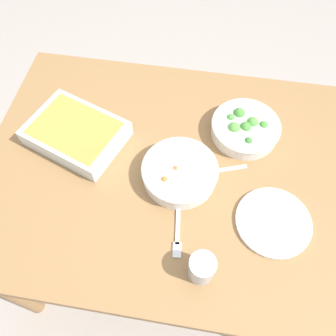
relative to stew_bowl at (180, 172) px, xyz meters
name	(u,v)px	position (x,y,z in m)	size (l,w,h in m)	color
ground_plane	(168,243)	(0.04, -0.03, -0.77)	(6.00, 6.00, 0.00)	#9E9389
dining_table	(168,181)	(0.04, -0.03, -0.12)	(1.20, 0.90, 0.74)	olive
stew_bowl	(180,172)	(0.00, 0.00, 0.00)	(0.24, 0.24, 0.06)	silver
broccoli_bowl	(245,128)	(-0.19, -0.20, 0.00)	(0.23, 0.23, 0.07)	silver
baking_dish	(76,133)	(0.36, -0.09, 0.00)	(0.36, 0.31, 0.06)	silver
drink_cup	(202,268)	(-0.10, 0.28, 0.01)	(0.07, 0.07, 0.08)	#B2BCC6
side_plate	(273,222)	(-0.29, 0.11, -0.03)	(0.22, 0.22, 0.01)	white
spoon_by_stew	(212,171)	(-0.10, -0.03, -0.03)	(0.17, 0.08, 0.01)	silver
fork_on_table	(178,232)	(-0.02, 0.18, -0.03)	(0.04, 0.18, 0.01)	silver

